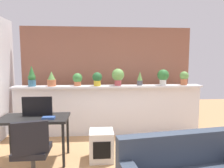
# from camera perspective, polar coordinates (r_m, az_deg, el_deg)

# --- Properties ---
(divider_wall) EXTENTS (4.17, 0.16, 1.09)m
(divider_wall) POSITION_cam_1_polar(r_m,az_deg,el_deg) (4.65, -0.82, -7.54)
(divider_wall) COLOR silver
(divider_wall) RESTS_ON ground
(plant_shelf) EXTENTS (4.17, 0.34, 0.04)m
(plant_shelf) POSITION_cam_1_polar(r_m,az_deg,el_deg) (4.51, -0.80, -0.69)
(plant_shelf) COLOR silver
(plant_shelf) RESTS_ON divider_wall
(brick_wall_behind) EXTENTS (4.17, 0.10, 2.50)m
(brick_wall_behind) POSITION_cam_1_polar(r_m,az_deg,el_deg) (5.13, -1.27, 1.75)
(brick_wall_behind) COLOR #935B47
(brick_wall_behind) RESTS_ON ground
(potted_plant_0) EXTENTS (0.16, 0.16, 0.45)m
(potted_plant_0) POSITION_cam_1_polar(r_m,az_deg,el_deg) (4.67, -21.59, 1.87)
(potted_plant_0) COLOR #386B84
(potted_plant_0) RESTS_ON plant_shelf
(potted_plant_1) EXTENTS (0.18, 0.18, 0.32)m
(potted_plant_1) POSITION_cam_1_polar(r_m,az_deg,el_deg) (4.57, -16.61, 1.25)
(potted_plant_1) COLOR #C66B42
(potted_plant_1) RESTS_ON plant_shelf
(potted_plant_2) EXTENTS (0.21, 0.21, 0.28)m
(potted_plant_2) POSITION_cam_1_polar(r_m,az_deg,el_deg) (4.53, -9.67, 1.39)
(potted_plant_2) COLOR #C66B42
(potted_plant_2) RESTS_ON plant_shelf
(potted_plant_3) EXTENTS (0.21, 0.21, 0.30)m
(potted_plant_3) POSITION_cam_1_polar(r_m,az_deg,el_deg) (4.46, -4.17, 1.57)
(potted_plant_3) COLOR gold
(potted_plant_3) RESTS_ON plant_shelf
(potted_plant_4) EXTENTS (0.28, 0.28, 0.38)m
(potted_plant_4) POSITION_cam_1_polar(r_m,az_deg,el_deg) (4.50, 1.69, 2.33)
(potted_plant_4) COLOR #B7474C
(potted_plant_4) RESTS_ON plant_shelf
(potted_plant_5) EXTENTS (0.12, 0.12, 0.32)m
(potted_plant_5) POSITION_cam_1_polar(r_m,az_deg,el_deg) (4.58, 7.82, 1.56)
(potted_plant_5) COLOR #4C4C51
(potted_plant_5) RESTS_ON plant_shelf
(potted_plant_6) EXTENTS (0.26, 0.26, 0.36)m
(potted_plant_6) POSITION_cam_1_polar(r_m,az_deg,el_deg) (4.74, 14.14, 2.18)
(potted_plant_6) COLOR silver
(potted_plant_6) RESTS_ON plant_shelf
(potted_plant_7) EXTENTS (0.20, 0.20, 0.31)m
(potted_plant_7) POSITION_cam_1_polar(r_m,az_deg,el_deg) (4.93, 19.58, 1.77)
(potted_plant_7) COLOR #C66B42
(potted_plant_7) RESTS_ON plant_shelf
(desk) EXTENTS (1.10, 0.60, 0.75)m
(desk) POSITION_cam_1_polar(r_m,az_deg,el_deg) (3.63, -20.95, -9.96)
(desk) COLOR black
(desk) RESTS_ON ground
(tv_monitor) EXTENTS (0.49, 0.04, 0.32)m
(tv_monitor) POSITION_cam_1_polar(r_m,az_deg,el_deg) (3.63, -20.23, -5.90)
(tv_monitor) COLOR black
(tv_monitor) RESTS_ON desk
(office_chair) EXTENTS (0.48, 0.49, 0.91)m
(office_chair) POSITION_cam_1_polar(r_m,az_deg,el_deg) (3.07, -21.43, -18.48)
(office_chair) COLOR #262628
(office_chair) RESTS_ON ground
(side_cube_shelf) EXTENTS (0.40, 0.41, 0.50)m
(side_cube_shelf) POSITION_cam_1_polar(r_m,az_deg,el_deg) (3.58, -2.97, -16.82)
(side_cube_shelf) COLOR silver
(side_cube_shelf) RESTS_ON ground
(book_on_desk) EXTENTS (0.19, 0.11, 0.04)m
(book_on_desk) POSITION_cam_1_polar(r_m,az_deg,el_deg) (3.41, -17.37, -9.06)
(book_on_desk) COLOR #2D4C8C
(book_on_desk) RESTS_ON desk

